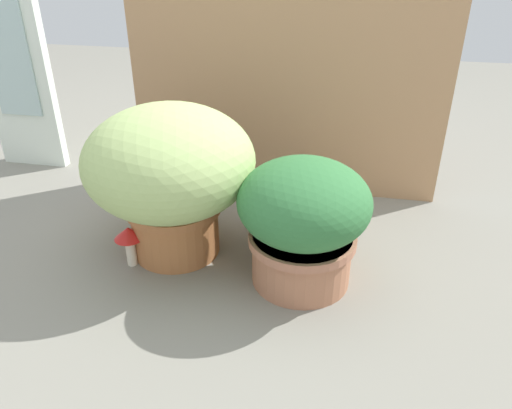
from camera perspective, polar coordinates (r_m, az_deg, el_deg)
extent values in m
plane|color=gray|center=(1.47, -4.43, -6.97)|extent=(6.00, 6.00, 0.00)
cube|color=tan|center=(1.75, 3.44, 16.49)|extent=(1.12, 0.03, 0.97)
cube|color=white|center=(2.19, -26.64, 16.06)|extent=(0.28, 0.04, 0.96)
cube|color=#AECAC9|center=(2.16, -27.32, 17.11)|extent=(0.18, 0.01, 0.62)
cylinder|color=#B16B3C|center=(1.50, -9.35, -2.58)|extent=(0.26, 0.26, 0.17)
cylinder|color=#B16A3D|center=(1.47, -9.57, -0.21)|extent=(0.28, 0.28, 0.02)
ellipsoid|color=#ABC776|center=(1.40, -10.05, 5.02)|extent=(0.49, 0.49, 0.32)
cylinder|color=#B07151|center=(1.37, 5.29, -6.12)|extent=(0.27, 0.27, 0.15)
cylinder|color=#B37356|center=(1.34, 5.41, -3.92)|extent=(0.29, 0.29, 0.02)
ellipsoid|color=#32723A|center=(1.28, 5.63, 0.31)|extent=(0.35, 0.35, 0.22)
ellipsoid|color=gray|center=(1.51, 4.51, -0.98)|extent=(0.30, 0.31, 0.22)
ellipsoid|color=#AAB487|center=(1.44, 6.70, -2.99)|extent=(0.12, 0.12, 0.11)
sphere|color=gray|center=(1.37, 7.32, 1.26)|extent=(0.16, 0.16, 0.11)
cone|color=gray|center=(1.36, 8.49, 3.84)|extent=(0.05, 0.05, 0.04)
cone|color=gray|center=(1.33, 6.44, 3.29)|extent=(0.05, 0.05, 0.04)
cylinder|color=gray|center=(1.65, 3.29, -1.53)|extent=(0.15, 0.16, 0.07)
cylinder|color=#EEE1C4|center=(1.49, -14.36, -5.29)|extent=(0.03, 0.03, 0.09)
cone|color=red|center=(1.45, -14.66, -3.22)|extent=(0.08, 0.08, 0.04)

